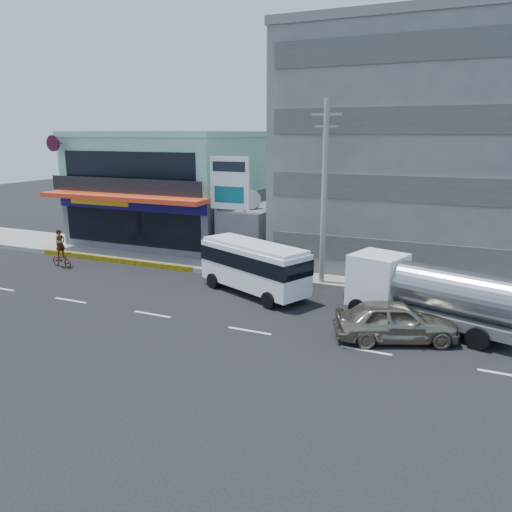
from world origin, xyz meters
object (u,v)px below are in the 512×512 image
Objects in this scene: minibus at (254,264)px; motorcycle_rider at (61,255)px; utility_pole_near at (324,194)px; billboard at (230,189)px; concrete_building at (421,154)px; satellite_dish at (249,208)px; tanker_truck at (424,292)px; shop_building at (170,191)px; sedan at (396,321)px.

motorcycle_rider is (-13.35, 0.06, -0.83)m from minibus.
billboard is at bearing 164.52° from utility_pole_near.
satellite_dish is (-10.00, -4.00, -3.42)m from concrete_building.
utility_pole_near is 7.71m from tanker_truck.
sedan is (18.86, -12.45, -3.16)m from shop_building.
motorcycle_rider is (-20.28, -10.15, -6.21)m from concrete_building.
satellite_dish is 12.30m from motorcycle_rider.
sedan is 21.41m from motorcycle_rider.
billboard reaches higher than tanker_truck.
tanker_truck is 22.03m from motorcycle_rider.
concrete_building reaches higher than satellite_dish.
satellite_dish is 7.20m from minibus.
concrete_building reaches higher than tanker_truck.
shop_building is 15.50m from utility_pole_near.
shop_building is 8.54m from satellite_dish.
concrete_building reaches higher than sedan.
billboard is 13.82m from tanker_truck.
tanker_truck is (1.70, -11.33, -5.46)m from concrete_building.
motorcycle_rider is at bearing 176.93° from tanker_truck.
minibus is at bearing 172.59° from tanker_truck.
utility_pole_near is at bearing 41.71° from minibus.
shop_building is at bearing -176.65° from concrete_building.
shop_building is 8.27× the size of satellite_dish.
shop_building reaches higher than motorcycle_rider.
shop_building is 14.56m from minibus.
tanker_truck is (5.70, -3.73, -3.61)m from utility_pole_near.
concrete_building is at bearing 21.80° from satellite_dish.
sedan is at bearing -33.42° from shop_building.
utility_pole_near is 17.05m from motorcycle_rider.
tanker_truck is (8.63, -1.12, -0.08)m from minibus.
concrete_building is 23.52m from motorcycle_rider.
shop_building is at bearing 75.91° from motorcycle_rider.
motorcycle_rider is (-21.14, 3.35, -0.05)m from sedan.
satellite_dish is 0.20× the size of tanker_truck.
satellite_dish is 2.31m from billboard.
shop_building reaches higher than minibus.
utility_pole_near reaches higher than shop_building.
satellite_dish is at bearing 30.89° from motorcycle_rider.
shop_building is 9.91m from motorcycle_rider.
utility_pole_near is at bearing -15.48° from billboard.
utility_pole_near is 5.27m from minibus.
satellite_dish reaches higher than tanker_truck.
concrete_building is 10.67× the size of satellite_dish.
satellite_dish is (8.00, -2.95, -0.42)m from shop_building.
sedan is at bearing -50.53° from utility_pole_near.
billboard is 6.75m from utility_pole_near.
tanker_truck reaches higher than sedan.
tanker_truck is at bearing -27.55° from shop_building.
billboard is 1.40× the size of sedan.
satellite_dish is at bearing -158.20° from concrete_building.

